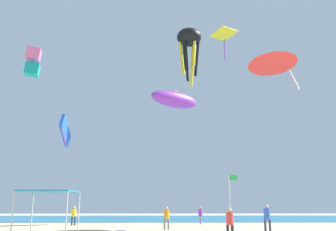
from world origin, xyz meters
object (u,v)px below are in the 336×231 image
at_px(person_far_shore, 167,216).
at_px(kite_delta_red, 272,60).
at_px(person_leftmost, 267,216).
at_px(kite_inflatable_purple, 175,99).
at_px(kite_octopus_black, 189,40).
at_px(kite_box_pink, 33,62).
at_px(person_central, 200,214).
at_px(person_near_tent, 230,221).
at_px(person_rightmost, 74,214).
at_px(banner_flag, 231,197).
at_px(kite_diamond_yellow, 224,35).
at_px(kite_parafoil_blue, 65,131).
at_px(canopy_tent, 49,193).

height_order(person_far_shore, kite_delta_red, kite_delta_red).
xyz_separation_m(person_leftmost, kite_inflatable_purple, (-5.57, 12.49, 11.45)).
height_order(kite_octopus_black, kite_box_pink, kite_octopus_black).
bearing_deg(kite_inflatable_purple, person_far_shore, -131.36).
distance_m(kite_inflatable_purple, kite_delta_red, 10.99).
height_order(person_leftmost, kite_delta_red, kite_delta_red).
xyz_separation_m(person_central, kite_delta_red, (6.14, -4.48, 13.24)).
height_order(person_near_tent, person_leftmost, person_leftmost).
relative_size(person_rightmost, banner_flag, 0.43).
bearing_deg(banner_flag, person_rightmost, 150.63).
bearing_deg(kite_box_pink, person_rightmost, -110.15).
xyz_separation_m(person_central, person_rightmost, (-11.21, -1.58, 0.03)).
relative_size(person_near_tent, person_leftmost, 0.91).
relative_size(person_rightmost, person_far_shore, 1.01).
height_order(person_near_tent, kite_diamond_yellow, kite_diamond_yellow).
distance_m(kite_inflatable_purple, kite_diamond_yellow, 10.15).
bearing_deg(banner_flag, person_near_tent, -101.29).
relative_size(person_near_tent, kite_box_pink, 0.57).
bearing_deg(kite_parafoil_blue, person_rightmost, -159.59).
relative_size(person_leftmost, banner_flag, 0.46).
xyz_separation_m(banner_flag, kite_inflatable_purple, (-3.48, 11.03, 10.20)).
distance_m(person_leftmost, kite_inflatable_purple, 17.84).
xyz_separation_m(canopy_tent, kite_diamond_yellow, (13.25, 18.93, 18.30)).
xyz_separation_m(person_near_tent, kite_delta_red, (6.24, 10.83, 13.23)).
bearing_deg(person_near_tent, kite_box_pink, 179.36).
xyz_separation_m(person_leftmost, person_far_shore, (-6.58, 2.73, -0.08)).
height_order(canopy_tent, person_far_shore, canopy_tent).
height_order(person_central, person_far_shore, person_far_shore).
distance_m(canopy_tent, kite_octopus_black, 33.89).
bearing_deg(banner_flag, kite_delta_red, 39.96).
bearing_deg(kite_delta_red, person_central, -44.97).
height_order(kite_parafoil_blue, kite_diamond_yellow, kite_diamond_yellow).
xyz_separation_m(person_central, kite_diamond_yellow, (3.53, 4.18, 19.72)).
bearing_deg(kite_octopus_black, person_central, 145.96).
bearing_deg(kite_octopus_black, kite_delta_red, 168.45).
relative_size(person_leftmost, kite_delta_red, 0.36).
bearing_deg(kite_delta_red, person_rightmost, -18.33).
bearing_deg(kite_box_pink, kite_octopus_black, -67.18).
distance_m(canopy_tent, person_leftmost, 13.93).
bearing_deg(canopy_tent, person_far_shore, 49.03).
relative_size(person_near_tent, person_rightmost, 0.98).
relative_size(kite_parafoil_blue, kite_delta_red, 0.98).
distance_m(banner_flag, kite_diamond_yellow, 22.48).
relative_size(person_central, kite_delta_red, 0.32).
xyz_separation_m(canopy_tent, kite_box_pink, (-6.40, 13.86, 12.88)).
xyz_separation_m(kite_delta_red, kite_box_pink, (-22.25, 3.59, 1.06)).
bearing_deg(kite_octopus_black, banner_flag, 149.80).
height_order(person_rightmost, kite_box_pink, kite_box_pink).
relative_size(person_rightmost, kite_box_pink, 0.58).
distance_m(person_central, kite_delta_red, 15.27).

